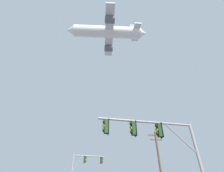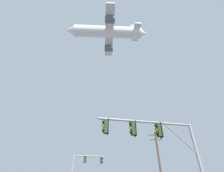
# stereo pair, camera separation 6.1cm
# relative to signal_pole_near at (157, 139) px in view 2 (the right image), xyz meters

# --- Properties ---
(signal_pole_near) EXTENTS (6.76, 1.13, 5.95)m
(signal_pole_near) POSITION_rel_signal_pole_near_xyz_m (0.00, 0.00, 0.00)
(signal_pole_near) COLOR gray
(signal_pole_near) RESTS_ON ground
(signal_pole_far) EXTENTS (4.67, 1.13, 6.62)m
(signal_pole_far) POSITION_rel_signal_pole_near_xyz_m (-6.20, 15.97, 0.25)
(signal_pole_far) COLOR gray
(signal_pole_far) RESTS_ON ground
(utility_pole) EXTENTS (2.20, 0.28, 9.50)m
(utility_pole) POSITION_rel_signal_pole_near_xyz_m (4.41, 13.21, 0.41)
(utility_pole) COLOR brown
(utility_pole) RESTS_ON ground
(airplane) EXTENTS (27.26, 21.07, 7.47)m
(airplane) POSITION_rel_signal_pole_near_xyz_m (-2.93, 25.12, 42.79)
(airplane) COLOR white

